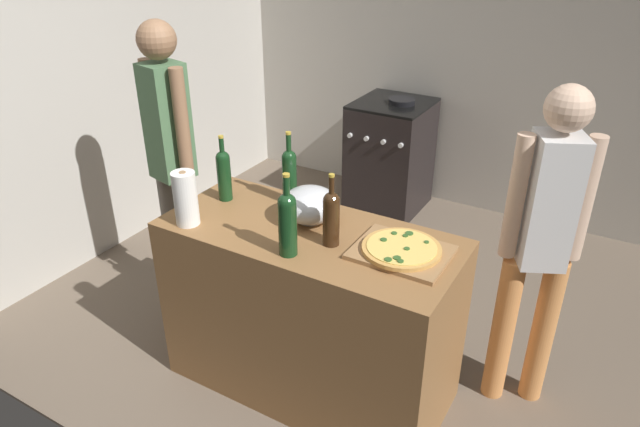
% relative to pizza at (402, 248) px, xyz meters
% --- Properties ---
extents(ground_plane, '(4.49, 3.60, 0.02)m').
position_rel_pizza_xyz_m(ground_plane, '(-0.48, 0.91, -0.95)').
color(ground_plane, '#6B5B4C').
extents(kitchen_wall_rear, '(4.49, 0.10, 2.60)m').
position_rel_pizza_xyz_m(kitchen_wall_rear, '(-0.48, 2.46, 0.36)').
color(kitchen_wall_rear, '#BCB7AD').
rests_on(kitchen_wall_rear, ground_plane).
extents(kitchen_wall_left, '(0.10, 3.60, 2.60)m').
position_rel_pizza_xyz_m(kitchen_wall_left, '(-2.47, 0.91, 0.36)').
color(kitchen_wall_left, '#BCB7AD').
rests_on(kitchen_wall_left, ground_plane).
extents(counter, '(1.40, 0.62, 0.91)m').
position_rel_pizza_xyz_m(counter, '(-0.44, -0.03, -0.49)').
color(counter, olive).
rests_on(counter, ground_plane).
extents(cutting_board, '(0.40, 0.32, 0.02)m').
position_rel_pizza_xyz_m(cutting_board, '(0.00, 0.00, -0.02)').
color(cutting_board, '#9E7247').
rests_on(cutting_board, counter).
extents(pizza, '(0.34, 0.34, 0.03)m').
position_rel_pizza_xyz_m(pizza, '(0.00, 0.00, 0.00)').
color(pizza, tan).
rests_on(pizza, cutting_board).
extents(mixing_bowl, '(0.27, 0.27, 0.17)m').
position_rel_pizza_xyz_m(mixing_bowl, '(-0.49, 0.06, 0.05)').
color(mixing_bowl, '#B2B2B7').
rests_on(mixing_bowl, counter).
extents(paper_towel_roll, '(0.11, 0.11, 0.26)m').
position_rel_pizza_xyz_m(paper_towel_roll, '(-0.97, -0.25, 0.10)').
color(paper_towel_roll, white).
rests_on(paper_towel_roll, counter).
extents(wine_bottle_dark, '(0.07, 0.07, 0.34)m').
position_rel_pizza_xyz_m(wine_bottle_dark, '(-0.30, -0.07, 0.11)').
color(wine_bottle_dark, '#331E0F').
rests_on(wine_bottle_dark, counter).
extents(wine_bottle_amber, '(0.07, 0.07, 0.37)m').
position_rel_pizza_xyz_m(wine_bottle_amber, '(-0.69, 0.19, 0.12)').
color(wine_bottle_amber, '#143819').
rests_on(wine_bottle_amber, counter).
extents(wine_bottle_clear, '(0.08, 0.08, 0.37)m').
position_rel_pizza_xyz_m(wine_bottle_clear, '(-0.42, -0.24, 0.13)').
color(wine_bottle_clear, '#143819').
rests_on(wine_bottle_clear, counter).
extents(wine_bottle_green, '(0.07, 0.07, 0.34)m').
position_rel_pizza_xyz_m(wine_bottle_green, '(-0.98, 0.05, 0.11)').
color(wine_bottle_green, '#143819').
rests_on(wine_bottle_green, counter).
extents(stove, '(0.56, 0.62, 0.94)m').
position_rel_pizza_xyz_m(stove, '(-0.95, 2.06, -0.49)').
color(stove, black).
rests_on(stove, ground_plane).
extents(person_in_stripes, '(0.36, 0.24, 1.73)m').
position_rel_pizza_xyz_m(person_in_stripes, '(-1.50, 0.22, 0.05)').
color(person_in_stripes, slate).
rests_on(person_in_stripes, ground_plane).
extents(person_in_red, '(0.33, 0.27, 1.62)m').
position_rel_pizza_xyz_m(person_in_red, '(0.49, 0.42, -0.02)').
color(person_in_red, '#D88C4C').
rests_on(person_in_red, ground_plane).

